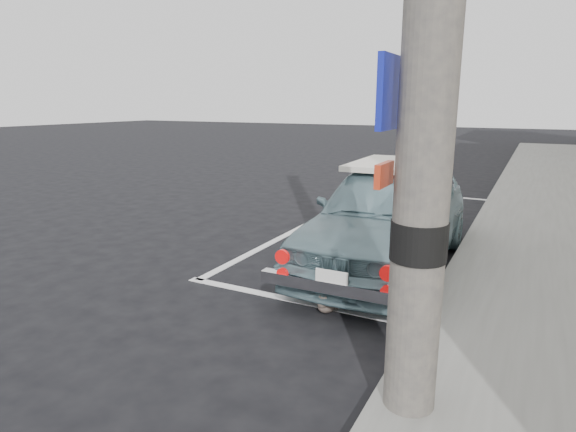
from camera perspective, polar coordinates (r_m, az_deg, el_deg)
ground at (r=6.01m, az=-0.77°, el=-7.56°), size 80.00×80.00×0.00m
sidewalk at (r=7.26m, az=30.59°, el=-5.11°), size 2.80×40.00×0.15m
pline_rear at (r=5.38m, az=1.44°, el=-10.08°), size 3.00×0.12×0.01m
pline_front at (r=11.84m, az=16.49°, el=2.39°), size 3.00×0.12×0.01m
pline_side at (r=8.96m, az=3.22°, el=-0.48°), size 0.12×7.00×0.01m
retro_coupe at (r=6.50m, az=11.78°, el=0.25°), size 1.71×4.11×1.39m
cat at (r=5.11m, az=4.65°, el=-10.18°), size 0.20×0.45×0.24m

